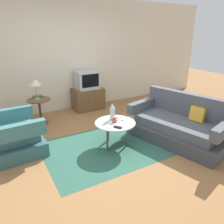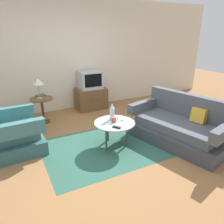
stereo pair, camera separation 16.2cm
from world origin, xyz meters
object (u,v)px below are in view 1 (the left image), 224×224
at_px(tv_stand, 88,99).
at_px(table_lamp, 35,83).
at_px(side_table, 40,106).
at_px(mug, 115,120).
at_px(vase, 112,112).
at_px(tv_remote_silver, 123,119).
at_px(armchair, 11,135).
at_px(couch, 179,126).
at_px(coffee_table, 115,125).
at_px(tv_remote_dark, 118,127).
at_px(television, 87,80).
at_px(book, 38,96).

height_order(tv_stand, table_lamp, table_lamp).
distance_m(side_table, mug, 1.90).
bearing_deg(mug, tv_stand, 79.35).
height_order(vase, mug, vase).
bearing_deg(tv_stand, table_lamp, -164.28).
relative_size(mug, tv_remote_silver, 0.91).
height_order(armchair, couch, armchair).
relative_size(coffee_table, mug, 5.64).
bearing_deg(tv_remote_dark, vase, -46.38).
height_order(television, tv_remote_dark, television).
bearing_deg(tv_remote_silver, table_lamp, -107.00).
bearing_deg(side_table, tv_remote_silver, -55.47).
bearing_deg(armchair, television, 120.75).
xyz_separation_m(couch, tv_stand, (-0.77, 2.44, -0.01)).
relative_size(armchair, tv_remote_silver, 7.29).
relative_size(mug, tv_remote_dark, 0.86).
xyz_separation_m(side_table, tv_remote_silver, (1.11, -1.62, 0.06)).
height_order(table_lamp, tv_remote_silver, table_lamp).
height_order(armchair, television, television).
bearing_deg(tv_remote_dark, tv_remote_silver, -75.47).
bearing_deg(table_lamp, television, 16.28).
distance_m(armchair, mug, 1.75).
relative_size(tv_stand, book, 3.53).
bearing_deg(armchair, tv_remote_silver, 67.09).
height_order(side_table, television, television).
bearing_deg(table_lamp, tv_stand, 15.72).
distance_m(tv_stand, tv_remote_dark, 2.30).
relative_size(vase, tv_remote_dark, 2.06).
bearing_deg(tv_remote_silver, vase, -84.69).
xyz_separation_m(armchair, tv_remote_dark, (1.55, -0.88, 0.14)).
bearing_deg(armchair, book, 145.03).
bearing_deg(armchair, side_table, 141.38).
bearing_deg(tv_remote_dark, table_lamp, -5.45).
height_order(table_lamp, tv_remote_dark, table_lamp).
xyz_separation_m(couch, tv_remote_dark, (-1.22, 0.19, 0.18)).
xyz_separation_m(couch, mug, (-1.15, 0.42, 0.22)).
xyz_separation_m(couch, vase, (-1.12, 0.55, 0.32)).
distance_m(armchair, coffee_table, 1.75).
relative_size(side_table, tv_stand, 0.74).
height_order(tv_stand, vase, vase).
xyz_separation_m(side_table, television, (1.31, 0.39, 0.36)).
relative_size(side_table, tv_remote_dark, 3.84).
xyz_separation_m(tv_stand, vase, (-0.35, -1.89, 0.33)).
distance_m(armchair, side_table, 1.22).
bearing_deg(side_table, tv_remote_dark, -65.49).
xyz_separation_m(television, vase, (-0.35, -1.91, -0.17)).
bearing_deg(vase, side_table, 122.21).
xyz_separation_m(television, tv_remote_silver, (-0.19, -2.01, -0.30)).
bearing_deg(coffee_table, tv_remote_silver, 13.37).
bearing_deg(tv_remote_silver, couch, 102.58).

